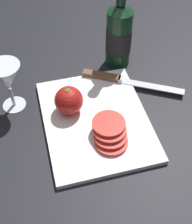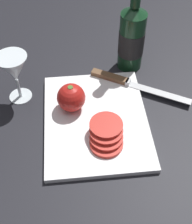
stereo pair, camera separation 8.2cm
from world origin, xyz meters
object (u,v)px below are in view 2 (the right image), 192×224
at_px(knife, 120,80).
at_px(tomato_slice_stack_near, 106,134).
at_px(whole_tomato, 71,98).
at_px(wine_glass, 14,70).
at_px(wine_bottle, 132,38).

xyz_separation_m(knife, tomato_slice_stack_near, (0.21, -0.07, 0.01)).
bearing_deg(whole_tomato, tomato_slice_stack_near, 34.86).
bearing_deg(wine_glass, tomato_slice_stack_near, 50.62).
height_order(wine_bottle, knife, wine_bottle).
relative_size(wine_glass, tomato_slice_stack_near, 1.20).
xyz_separation_m(wine_glass, tomato_slice_stack_near, (0.19, 0.23, -0.07)).
height_order(wine_bottle, whole_tomato, wine_bottle).
height_order(wine_bottle, wine_glass, wine_bottle).
bearing_deg(wine_bottle, knife, -26.53).
bearing_deg(knife, wine_bottle, 92.90).
relative_size(whole_tomato, knife, 0.28).
bearing_deg(whole_tomato, wine_bottle, 132.72).
xyz_separation_m(wine_bottle, wine_glass, (0.11, -0.34, -0.00)).
distance_m(wine_glass, tomato_slice_stack_near, 0.31).
distance_m(wine_bottle, knife, 0.13).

